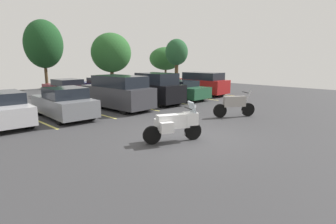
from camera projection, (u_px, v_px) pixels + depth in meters
ground at (189, 139)px, 10.02m from camera, size 44.00×44.00×0.10m
motorcycle_touring at (175, 124)px, 9.43m from camera, size 2.02×1.19×1.40m
motorcycle_second at (235, 105)px, 13.57m from camera, size 1.92×1.29×1.33m
parking_stripes at (65, 116)px, 13.92m from camera, size 26.01×4.92×0.01m
car_silver at (0, 109)px, 11.89m from camera, size 2.15×4.53×1.46m
car_grey at (64, 103)px, 13.35m from camera, size 1.98×4.33×1.52m
car_charcoal at (118, 92)px, 15.72m from camera, size 2.07×4.84×1.95m
car_black at (154, 89)px, 17.65m from camera, size 1.94×4.40×2.00m
car_green at (178, 90)px, 19.73m from camera, size 2.01×4.68×1.37m
car_red at (201, 84)px, 21.97m from camera, size 1.93×4.45×1.84m
car_far_maroon at (66, 88)px, 20.81m from camera, size 1.92×4.62×1.39m
car_far_navy at (101, 86)px, 22.60m from camera, size 2.21×4.89×1.39m
tree_center_left at (44, 44)px, 25.39m from camera, size 3.50×3.50×6.51m
tree_rear at (111, 53)px, 29.20m from camera, size 4.28×4.28×5.68m
tree_far_left at (177, 52)px, 31.88m from camera, size 2.66×2.66×5.24m
tree_right at (166, 59)px, 37.40m from camera, size 4.45×4.45×4.55m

